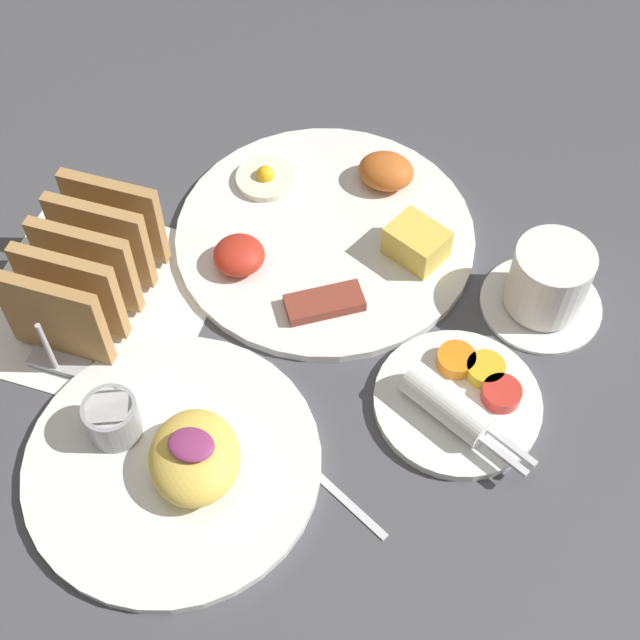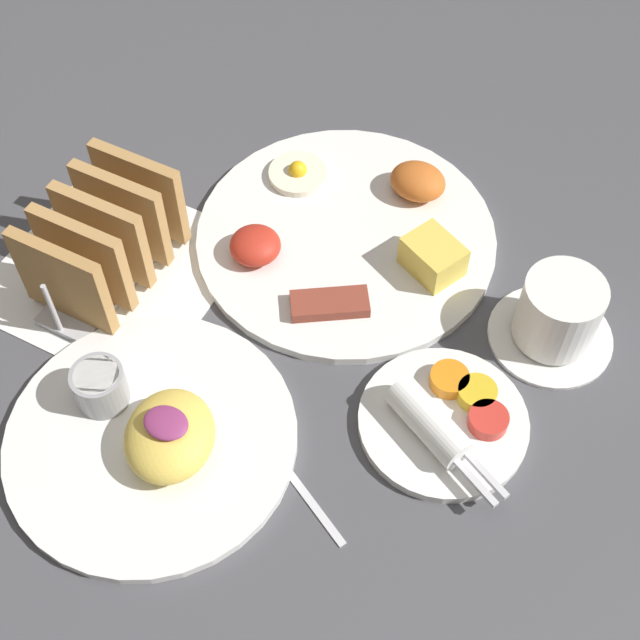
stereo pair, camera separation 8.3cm
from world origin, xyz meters
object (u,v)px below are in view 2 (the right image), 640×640
(plate_breakfast, at_px, (350,233))
(coffee_cup, at_px, (557,315))
(plate_foreground, at_px, (151,432))
(plate_condiments, at_px, (444,419))
(toast_rack, at_px, (104,239))

(plate_breakfast, bearing_deg, coffee_cup, -5.49)
(plate_foreground, bearing_deg, plate_condiments, 30.73)
(toast_rack, bearing_deg, plate_condiments, -1.36)
(toast_rack, bearing_deg, coffee_cup, 16.91)
(plate_foreground, distance_m, coffee_cup, 0.39)
(toast_rack, bearing_deg, plate_breakfast, 37.60)
(plate_breakfast, distance_m, plate_condiments, 0.23)
(plate_condiments, height_order, toast_rack, toast_rack)
(plate_condiments, height_order, coffee_cup, coffee_cup)
(plate_condiments, distance_m, coffee_cup, 0.15)
(plate_breakfast, height_order, plate_foreground, plate_foreground)
(plate_foreground, relative_size, toast_rack, 1.45)
(toast_rack, xyz_separation_m, coffee_cup, (0.42, 0.13, -0.02))
(plate_breakfast, distance_m, plate_foreground, 0.30)
(toast_rack, height_order, coffee_cup, toast_rack)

